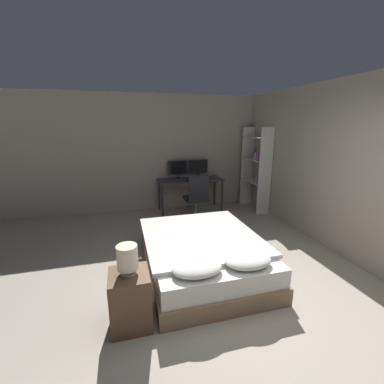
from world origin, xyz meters
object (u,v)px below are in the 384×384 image
object	(u,v)px
office_chair	(197,202)
monitor_left	(178,168)
nightstand	(130,300)
monitor_right	(198,167)
bed	(203,254)
keyboard	(192,181)
desk	(190,183)
bedside_lamp	(127,258)
bookshelf	(258,165)
computer_mouse	(203,180)

from	to	relation	value
office_chair	monitor_left	bearing A→B (deg)	103.55
nightstand	monitor_right	xyz separation A→B (m)	(1.80, 3.61, 0.71)
bed	keyboard	distance (m)	2.56
monitor_right	keyboard	xyz separation A→B (m)	(-0.26, -0.39, -0.23)
monitor_left	monitor_right	bearing A→B (deg)	0.00
nightstand	desk	bearing A→B (deg)	65.63
bedside_lamp	office_chair	size ratio (longest dim) A/B	0.30
office_chair	nightstand	bearing A→B (deg)	-118.86
bed	nightstand	distance (m)	1.28
nightstand	desk	world-z (taller)	desk
desk	bookshelf	distance (m)	1.64
bed	office_chair	xyz separation A→B (m)	(0.48, 1.96, 0.16)
bedside_lamp	monitor_right	world-z (taller)	monitor_right
computer_mouse	office_chair	bearing A→B (deg)	-121.84
bed	nightstand	world-z (taller)	nightstand
monitor_right	keyboard	world-z (taller)	monitor_right
desk	keyboard	size ratio (longest dim) A/B	4.44
nightstand	monitor_right	distance (m)	4.10
nightstand	computer_mouse	xyz separation A→B (m)	(1.81, 3.22, 0.48)
nightstand	desk	distance (m)	3.77
monitor_left	monitor_right	world-z (taller)	same
bed	bedside_lamp	xyz separation A→B (m)	(-1.02, -0.77, 0.51)
bed	desk	xyz separation A→B (m)	(0.53, 2.65, 0.41)
bedside_lamp	keyboard	bearing A→B (deg)	64.34
nightstand	bed	bearing A→B (deg)	37.09
keyboard	office_chair	world-z (taller)	office_chair
desk	bookshelf	bearing A→B (deg)	-14.50
monitor_left	bedside_lamp	bearing A→B (deg)	-109.65
bed	desk	distance (m)	2.73
bedside_lamp	office_chair	xyz separation A→B (m)	(1.50, 2.73, -0.35)
computer_mouse	office_chair	distance (m)	0.69
nightstand	computer_mouse	world-z (taller)	computer_mouse
monitor_right	desk	bearing A→B (deg)	-142.39
monitor_right	computer_mouse	world-z (taller)	monitor_right
monitor_right	bed	bearing A→B (deg)	-105.44
bed	monitor_right	xyz separation A→B (m)	(0.79, 2.84, 0.75)
monitor_right	office_chair	distance (m)	1.11
monitor_left	keyboard	bearing A→B (deg)	-56.79
bed	bookshelf	bearing A→B (deg)	47.49
nightstand	monitor_left	world-z (taller)	monitor_left
monitor_right	bookshelf	bearing A→B (deg)	-24.98
keyboard	computer_mouse	bearing A→B (deg)	0.00
computer_mouse	office_chair	xyz separation A→B (m)	(-0.31, -0.49, -0.36)
monitor_left	keyboard	size ratio (longest dim) A/B	1.37
monitor_right	computer_mouse	distance (m)	0.45
keyboard	office_chair	distance (m)	0.61
keyboard	bookshelf	xyz separation A→B (m)	(1.53, -0.20, 0.32)
monitor_left	nightstand	bearing A→B (deg)	-109.65
bedside_lamp	nightstand	bearing A→B (deg)	90.00
bed	office_chair	world-z (taller)	office_chair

